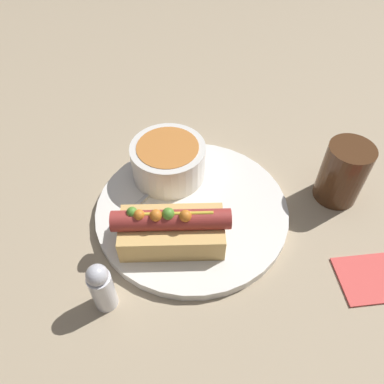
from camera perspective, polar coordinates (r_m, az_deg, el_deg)
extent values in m
plane|color=tan|center=(0.58, 0.00, -3.19)|extent=(4.00, 4.00, 0.00)
cylinder|color=white|center=(0.58, 0.00, -2.73)|extent=(0.29, 0.29, 0.01)
cube|color=#DBAD60|center=(0.52, -3.07, -6.13)|extent=(0.16, 0.11, 0.04)
cylinder|color=#9E332D|center=(0.50, -3.19, -4.29)|extent=(0.16, 0.07, 0.03)
sphere|color=orange|center=(0.49, -5.51, -3.58)|extent=(0.02, 0.02, 0.02)
sphere|color=orange|center=(0.48, -1.01, -3.67)|extent=(0.02, 0.02, 0.02)
sphere|color=#518C2D|center=(0.49, -3.64, -3.34)|extent=(0.02, 0.02, 0.02)
sphere|color=orange|center=(0.49, -8.08, -3.48)|extent=(0.01, 0.01, 0.01)
sphere|color=#518C2D|center=(0.49, -9.13, -3.06)|extent=(0.01, 0.01, 0.01)
cylinder|color=gold|center=(0.49, -3.26, -3.33)|extent=(0.11, 0.04, 0.01)
cylinder|color=silver|center=(0.60, -3.61, 4.78)|extent=(0.12, 0.12, 0.06)
cylinder|color=#C67533|center=(0.58, -3.72, 6.53)|extent=(0.10, 0.10, 0.01)
cube|color=#B7B7BC|center=(0.58, -7.61, -1.25)|extent=(0.06, 0.13, 0.00)
ellipsoid|color=#B7B7BC|center=(0.62, -2.15, 3.76)|extent=(0.04, 0.05, 0.01)
cylinder|color=#4C2D19|center=(0.62, 22.01, 2.71)|extent=(0.07, 0.07, 0.10)
cylinder|color=silver|center=(0.49, -13.42, -14.40)|extent=(0.03, 0.03, 0.06)
sphere|color=silver|center=(0.46, -14.28, -12.18)|extent=(0.03, 0.03, 0.03)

